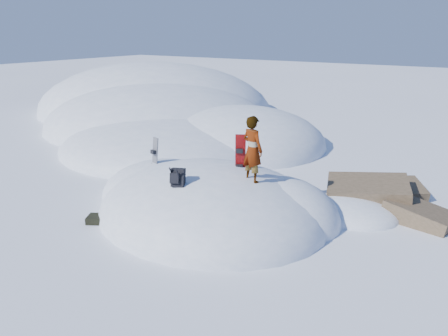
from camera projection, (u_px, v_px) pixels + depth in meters
The scene contains 9 objects.
ground at pixel (211, 215), 12.87m from camera, with size 120.00×120.00×0.00m, color white.
snow_mound at pixel (211, 211), 13.15m from camera, with size 8.00×6.00×3.00m.
snow_ridge at pixel (162, 121), 26.16m from camera, with size 21.50×18.50×6.40m.
rock_outcrop at pixel (367, 209), 13.32m from camera, with size 4.68×4.41×1.68m.
snowboard_red at pixel (240, 160), 12.63m from camera, with size 0.35×0.32×1.61m.
snowboard_dark at pixel (154, 160), 14.18m from camera, with size 0.33×0.28×1.51m.
backpack at pixel (178, 177), 11.39m from camera, with size 0.45×0.49×0.57m.
gear_pile at pixel (102, 219), 12.38m from camera, with size 0.91×0.74×0.24m.
person at pixel (252, 150), 11.50m from camera, with size 0.66×0.43×1.82m, color slate.
Camera 1 is at (6.81, -9.68, 5.25)m, focal length 35.00 mm.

